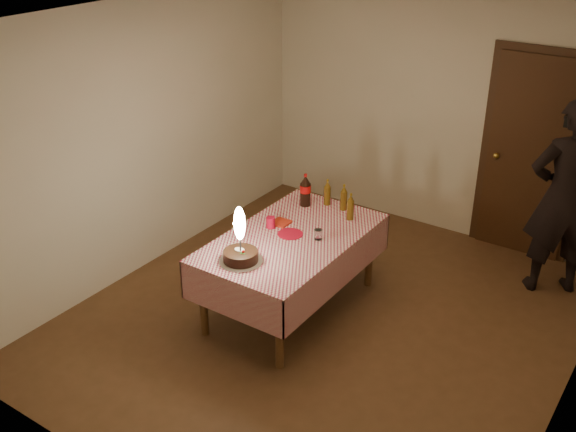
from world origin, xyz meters
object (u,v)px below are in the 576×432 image
object	(u,v)px
red_plate	(290,234)
red_cup	(271,222)
birthday_cake	(240,249)
photographer	(564,197)
amber_bottle_mid	(344,198)
clear_cup	(318,235)
amber_bottle_left	(327,193)
dining_table	(291,246)
amber_bottle_right	(350,207)
cola_bottle	(305,190)

from	to	relation	value
red_plate	red_cup	world-z (taller)	red_cup
birthday_cake	photographer	bearing A→B (deg)	49.29
amber_bottle_mid	red_cup	bearing A→B (deg)	-117.24
clear_cup	photographer	world-z (taller)	photographer
red_plate	red_cup	size ratio (longest dim) A/B	2.20
red_plate	red_cup	bearing A→B (deg)	177.27
amber_bottle_left	photographer	xyz separation A→B (m)	(1.91, 0.94, 0.09)
red_cup	photographer	distance (m)	2.64
dining_table	red_plate	xyz separation A→B (m)	(-0.03, 0.03, 0.10)
red_cup	amber_bottle_mid	world-z (taller)	amber_bottle_mid
red_plate	amber_bottle_right	distance (m)	0.63
clear_cup	cola_bottle	world-z (taller)	cola_bottle
birthday_cake	photographer	world-z (taller)	photographer
birthday_cake	cola_bottle	bearing A→B (deg)	96.88
amber_bottle_left	cola_bottle	bearing A→B (deg)	-140.80
amber_bottle_right	amber_bottle_mid	size ratio (longest dim) A/B	1.00
amber_bottle_left	amber_bottle_mid	size ratio (longest dim) A/B	1.00
cola_bottle	photographer	world-z (taller)	photographer
red_plate	red_cup	xyz separation A→B (m)	(-0.22, 0.01, 0.05)
amber_bottle_right	amber_bottle_mid	bearing A→B (deg)	136.92
dining_table	birthday_cake	bearing A→B (deg)	-99.83
dining_table	birthday_cake	xyz separation A→B (m)	(-0.10, -0.58, 0.21)
birthday_cake	amber_bottle_right	bearing A→B (deg)	72.89
birthday_cake	amber_bottle_mid	distance (m)	1.31
red_cup	cola_bottle	size ratio (longest dim) A/B	0.31
birthday_cake	red_cup	size ratio (longest dim) A/B	4.86
clear_cup	cola_bottle	xyz separation A→B (m)	(-0.46, 0.51, 0.11)
amber_bottle_right	cola_bottle	bearing A→B (deg)	177.43
red_plate	photographer	world-z (taller)	photographer
amber_bottle_right	dining_table	bearing A→B (deg)	-113.92
photographer	dining_table	bearing A→B (deg)	-137.71
amber_bottle_right	amber_bottle_left	bearing A→B (deg)	155.38
amber_bottle_right	red_cup	bearing A→B (deg)	-132.91
clear_cup	amber_bottle_left	xyz separation A→B (m)	(-0.30, 0.64, 0.07)
cola_bottle	amber_bottle_left	distance (m)	0.21
clear_cup	red_plate	bearing A→B (deg)	-166.42
dining_table	photographer	bearing A→B (deg)	42.29
birthday_cake	clear_cup	distance (m)	0.74
clear_cup	amber_bottle_right	bearing A→B (deg)	85.69
dining_table	cola_bottle	bearing A→B (deg)	112.07
cola_bottle	red_cup	bearing A→B (deg)	-90.24
amber_bottle_mid	photographer	world-z (taller)	photographer
amber_bottle_left	photographer	world-z (taller)	photographer
red_cup	amber_bottle_left	size ratio (longest dim) A/B	0.39
dining_table	amber_bottle_mid	bearing A→B (deg)	81.69
red_cup	photographer	bearing A→B (deg)	38.11
clear_cup	amber_bottle_right	distance (m)	0.50
red_plate	amber_bottle_right	bearing A→B (deg)	62.63
dining_table	amber_bottle_mid	xyz separation A→B (m)	(0.10, 0.72, 0.22)
red_cup	clear_cup	distance (m)	0.47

